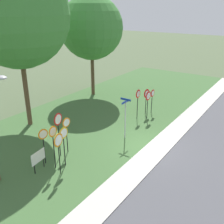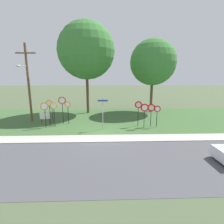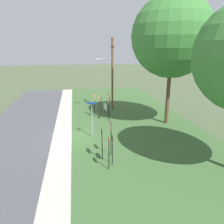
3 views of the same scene
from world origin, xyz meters
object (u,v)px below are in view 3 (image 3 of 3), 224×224
at_px(yield_sign_near_right, 110,130).
at_px(notice_board, 105,107).
at_px(stop_sign_far_left, 101,100).
at_px(stop_sign_near_left, 108,102).
at_px(stop_sign_near_right, 94,100).
at_px(utility_pole, 111,72).
at_px(oak_tree_left, 172,37).
at_px(stop_sign_far_center, 109,100).
at_px(stop_sign_far_right, 98,102).
at_px(yield_sign_far_left, 108,146).
at_px(stop_sign_center_tall, 109,105).
at_px(street_name_post, 92,116).
at_px(yield_sign_near_left, 112,140).
at_px(yield_sign_far_right, 101,135).

xyz_separation_m(yield_sign_near_right, notice_board, (-9.77, 1.02, -1.09)).
bearing_deg(stop_sign_far_left, stop_sign_near_left, 85.73).
relative_size(stop_sign_near_right, stop_sign_far_left, 0.94).
height_order(utility_pole, oak_tree_left, oak_tree_left).
distance_m(utility_pole, oak_tree_left, 8.35).
bearing_deg(stop_sign_near_right, stop_sign_far_center, 34.87).
relative_size(stop_sign_near_right, notice_board, 2.02).
bearing_deg(stop_sign_far_center, oak_tree_left, 59.00).
height_order(stop_sign_far_right, yield_sign_far_left, stop_sign_far_right).
distance_m(yield_sign_far_left, utility_pole, 14.03).
height_order(stop_sign_center_tall, oak_tree_left, oak_tree_left).
bearing_deg(stop_sign_far_right, oak_tree_left, 65.76).
height_order(stop_sign_far_center, yield_sign_near_right, stop_sign_far_center).
xyz_separation_m(yield_sign_near_right, street_name_post, (-3.60, -0.97, -0.13)).
height_order(stop_sign_far_right, utility_pole, utility_pole).
height_order(stop_sign_center_tall, street_name_post, street_name_post).
xyz_separation_m(street_name_post, utility_pole, (-8.08, 3.00, 2.76)).
xyz_separation_m(stop_sign_far_center, oak_tree_left, (2.12, 5.50, 6.13)).
xyz_separation_m(stop_sign_center_tall, yield_sign_far_left, (9.16, -1.49, -0.13)).
distance_m(stop_sign_near_right, yield_sign_near_left, 10.62).
bearing_deg(stop_sign_far_center, stop_sign_near_right, -145.22).
relative_size(stop_sign_center_tall, yield_sign_far_right, 1.00).
height_order(yield_sign_near_right, notice_board, yield_sign_near_right).
distance_m(stop_sign_center_tall, yield_sign_far_left, 9.28).
bearing_deg(street_name_post, notice_board, 163.16).
bearing_deg(stop_sign_near_right, stop_sign_far_left, 58.19).
height_order(stop_sign_far_right, yield_sign_far_right, stop_sign_far_right).
bearing_deg(stop_sign_far_right, yield_sign_far_left, -4.54).
bearing_deg(utility_pole, notice_board, -27.71).
bearing_deg(utility_pole, yield_sign_far_left, -10.31).
height_order(stop_sign_near_right, utility_pole, utility_pole).
bearing_deg(stop_sign_center_tall, oak_tree_left, 78.80).
bearing_deg(stop_sign_near_right, stop_sign_far_right, 15.57).
height_order(stop_sign_far_center, notice_board, stop_sign_far_center).
bearing_deg(utility_pole, yield_sign_near_left, -9.41).
bearing_deg(stop_sign_near_left, street_name_post, -11.35).
height_order(stop_sign_far_center, yield_sign_far_right, stop_sign_far_center).
relative_size(stop_sign_far_right, yield_sign_near_left, 1.08).
relative_size(stop_sign_far_center, yield_sign_near_right, 1.13).
distance_m(stop_sign_near_right, street_name_post, 5.77).
bearing_deg(yield_sign_far_right, yield_sign_far_left, 16.04).
relative_size(utility_pole, notice_board, 6.74).
relative_size(stop_sign_far_center, notice_board, 2.33).
height_order(stop_sign_far_center, yield_sign_far_left, stop_sign_far_center).
relative_size(stop_sign_near_left, oak_tree_left, 0.19).
relative_size(stop_sign_near_left, stop_sign_far_left, 0.86).
bearing_deg(yield_sign_far_right, utility_pole, 172.84).
relative_size(stop_sign_far_left, notice_board, 2.15).
xyz_separation_m(stop_sign_center_tall, street_name_post, (3.74, -2.03, 0.06)).
bearing_deg(stop_sign_far_center, street_name_post, -36.04).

